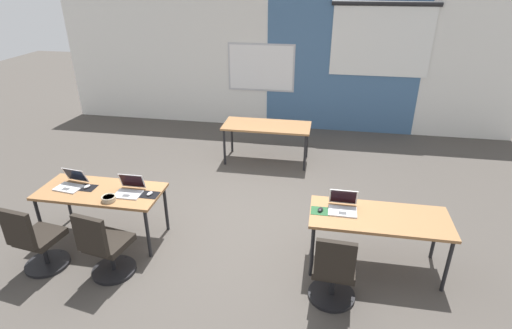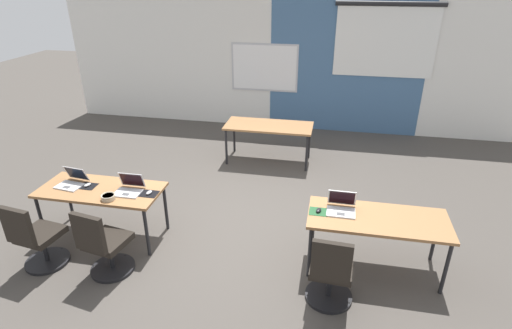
{
  "view_description": "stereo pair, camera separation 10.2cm",
  "coord_description": "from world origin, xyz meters",
  "px_view_note": "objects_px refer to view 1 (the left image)",
  "views": [
    {
      "loc": [
        1.03,
        -4.73,
        3.28
      ],
      "look_at": [
        0.13,
        0.35,
        0.8
      ],
      "focal_mm": 28.36,
      "sensor_mm": 36.0,
      "label": 1
    },
    {
      "loc": [
        1.13,
        -4.71,
        3.28
      ],
      "look_at": [
        0.13,
        0.35,
        0.8
      ],
      "focal_mm": 28.36,
      "sensor_mm": 36.0,
      "label": 2
    }
  ],
  "objects_px": {
    "desk_near_right": "(379,221)",
    "snack_bowl": "(109,198)",
    "laptop_near_left_end": "(71,183)",
    "chair_near_left_end": "(37,243)",
    "desk_far_center": "(267,128)",
    "laptop_near_left_inner": "(129,189)",
    "chair_near_left_inner": "(106,249)",
    "laptop_near_right_inner": "(343,206)",
    "mouse_near_left_end": "(87,186)",
    "desk_near_left": "(101,194)",
    "chair_near_right_inner": "(334,274)",
    "mouse_near_right_inner": "(320,210)",
    "mouse_near_left_inner": "(150,194)"
  },
  "relations": [
    {
      "from": "laptop_near_right_inner",
      "to": "chair_near_left_end",
      "type": "xyz_separation_m",
      "value": [
        -3.53,
        -0.82,
        -0.39
      ]
    },
    {
      "from": "desk_near_right",
      "to": "chair_near_left_end",
      "type": "height_order",
      "value": "chair_near_left_end"
    },
    {
      "from": "chair_near_right_inner",
      "to": "chair_near_left_end",
      "type": "relative_size",
      "value": 1.0
    },
    {
      "from": "chair_near_left_inner",
      "to": "laptop_near_left_end",
      "type": "bearing_deg",
      "value": -31.99
    },
    {
      "from": "desk_near_left",
      "to": "chair_near_right_inner",
      "type": "xyz_separation_m",
      "value": [
        3.01,
        -0.68,
        -0.28
      ]
    },
    {
      "from": "laptop_near_left_end",
      "to": "snack_bowl",
      "type": "xyz_separation_m",
      "value": [
        0.66,
        -0.25,
        -0.01
      ]
    },
    {
      "from": "chair_near_left_end",
      "to": "laptop_near_right_inner",
      "type": "bearing_deg",
      "value": -158.76
    },
    {
      "from": "laptop_near_left_end",
      "to": "laptop_near_left_inner",
      "type": "relative_size",
      "value": 1.11
    },
    {
      "from": "mouse_near_left_inner",
      "to": "snack_bowl",
      "type": "height_order",
      "value": "snack_bowl"
    },
    {
      "from": "mouse_near_right_inner",
      "to": "laptop_near_left_end",
      "type": "xyz_separation_m",
      "value": [
        -3.24,
        0.04,
        0.03
      ]
    },
    {
      "from": "chair_near_left_inner",
      "to": "laptop_near_right_inner",
      "type": "bearing_deg",
      "value": -153.56
    },
    {
      "from": "mouse_near_right_inner",
      "to": "chair_near_right_inner",
      "type": "distance_m",
      "value": 0.79
    },
    {
      "from": "laptop_near_left_end",
      "to": "chair_near_left_end",
      "type": "relative_size",
      "value": 0.4
    },
    {
      "from": "chair_near_left_end",
      "to": "mouse_near_left_end",
      "type": "bearing_deg",
      "value": -99.82
    },
    {
      "from": "desk_far_center",
      "to": "mouse_near_right_inner",
      "type": "xyz_separation_m",
      "value": [
        1.07,
        -2.81,
        0.08
      ]
    },
    {
      "from": "laptop_near_left_end",
      "to": "laptop_near_left_inner",
      "type": "xyz_separation_m",
      "value": [
        0.83,
        -0.02,
        0.0
      ]
    },
    {
      "from": "desk_near_left",
      "to": "chair_near_left_end",
      "type": "xyz_separation_m",
      "value": [
        -0.45,
        -0.76,
        -0.28
      ]
    },
    {
      "from": "mouse_near_right_inner",
      "to": "desk_near_right",
      "type": "bearing_deg",
      "value": 0.72
    },
    {
      "from": "mouse_near_right_inner",
      "to": "chair_near_left_end",
      "type": "xyz_separation_m",
      "value": [
        -3.27,
        -0.75,
        -0.36
      ]
    },
    {
      "from": "mouse_near_left_inner",
      "to": "chair_near_left_inner",
      "type": "bearing_deg",
      "value": -110.77
    },
    {
      "from": "mouse_near_left_inner",
      "to": "laptop_near_left_inner",
      "type": "bearing_deg",
      "value": 178.81
    },
    {
      "from": "laptop_near_right_inner",
      "to": "mouse_near_left_inner",
      "type": "relative_size",
      "value": 3.04
    },
    {
      "from": "chair_near_left_end",
      "to": "snack_bowl",
      "type": "relative_size",
      "value": 5.18
    },
    {
      "from": "chair_near_right_inner",
      "to": "mouse_near_left_end",
      "type": "distance_m",
      "value": 3.3
    },
    {
      "from": "snack_bowl",
      "to": "desk_far_center",
      "type": "bearing_deg",
      "value": 63.56
    },
    {
      "from": "laptop_near_right_inner",
      "to": "laptop_near_left_end",
      "type": "relative_size",
      "value": 0.9
    },
    {
      "from": "chair_near_right_inner",
      "to": "chair_near_left_end",
      "type": "height_order",
      "value": "same"
    },
    {
      "from": "laptop_near_right_inner",
      "to": "mouse_near_left_end",
      "type": "bearing_deg",
      "value": -178.67
    },
    {
      "from": "desk_near_right",
      "to": "snack_bowl",
      "type": "xyz_separation_m",
      "value": [
        -3.25,
        -0.22,
        0.1
      ]
    },
    {
      "from": "mouse_near_left_end",
      "to": "desk_far_center",
      "type": "bearing_deg",
      "value": 54.95
    },
    {
      "from": "desk_near_left",
      "to": "chair_near_left_inner",
      "type": "distance_m",
      "value": 0.88
    },
    {
      "from": "chair_near_left_inner",
      "to": "mouse_near_left_inner",
      "type": "bearing_deg",
      "value": -100.79
    },
    {
      "from": "desk_far_center",
      "to": "chair_near_right_inner",
      "type": "height_order",
      "value": "chair_near_right_inner"
    },
    {
      "from": "laptop_near_left_end",
      "to": "mouse_near_left_end",
      "type": "bearing_deg",
      "value": 7.36
    },
    {
      "from": "desk_near_right",
      "to": "chair_near_right_inner",
      "type": "relative_size",
      "value": 1.74
    },
    {
      "from": "chair_near_right_inner",
      "to": "desk_near_right",
      "type": "bearing_deg",
      "value": -122.82
    },
    {
      "from": "mouse_near_left_end",
      "to": "desk_near_left",
      "type": "bearing_deg",
      "value": -7.7
    },
    {
      "from": "laptop_near_right_inner",
      "to": "mouse_near_left_inner",
      "type": "distance_m",
      "value": 2.39
    },
    {
      "from": "desk_near_right",
      "to": "laptop_near_left_end",
      "type": "height_order",
      "value": "laptop_near_left_end"
    },
    {
      "from": "desk_near_right",
      "to": "laptop_near_left_end",
      "type": "bearing_deg",
      "value": 179.61
    },
    {
      "from": "laptop_near_right_inner",
      "to": "snack_bowl",
      "type": "bearing_deg",
      "value": -173.51
    },
    {
      "from": "mouse_near_left_end",
      "to": "laptop_near_left_inner",
      "type": "distance_m",
      "value": 0.61
    },
    {
      "from": "laptop_near_left_end",
      "to": "mouse_near_left_end",
      "type": "relative_size",
      "value": 3.26
    },
    {
      "from": "chair_near_left_inner",
      "to": "mouse_near_left_end",
      "type": "bearing_deg",
      "value": -40.88
    },
    {
      "from": "mouse_near_right_inner",
      "to": "chair_near_right_inner",
      "type": "bearing_deg",
      "value": -74.57
    },
    {
      "from": "chair_near_left_end",
      "to": "chair_near_right_inner",
      "type": "bearing_deg",
      "value": -170.68
    },
    {
      "from": "desk_far_center",
      "to": "laptop_near_left_inner",
      "type": "distance_m",
      "value": 3.1
    },
    {
      "from": "desk_far_center",
      "to": "mouse_near_left_end",
      "type": "distance_m",
      "value": 3.39
    },
    {
      "from": "laptop_near_left_end",
      "to": "mouse_near_left_inner",
      "type": "relative_size",
      "value": 3.36
    },
    {
      "from": "desk_far_center",
      "to": "mouse_near_left_inner",
      "type": "relative_size",
      "value": 14.59
    }
  ]
}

